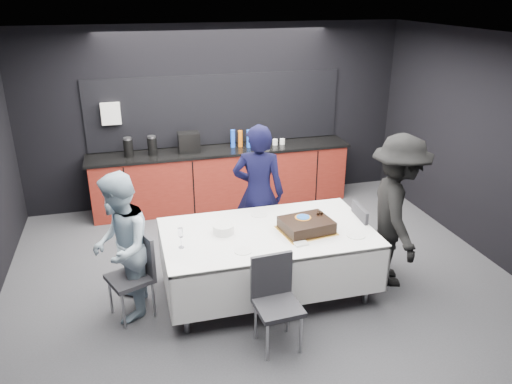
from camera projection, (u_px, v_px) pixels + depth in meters
ground at (258, 273)px, 6.17m from camera, size 6.00×6.00×0.00m
room_shell at (258, 127)px, 5.46m from camera, size 6.04×5.04×2.82m
kitchenette at (221, 173)px, 7.94m from camera, size 4.10×0.64×2.05m
party_table at (268, 242)px, 5.57m from camera, size 2.32×1.32×0.78m
cake_assembly at (306, 225)px, 5.49m from camera, size 0.63×0.54×0.18m
plate_stack at (223, 229)px, 5.46m from camera, size 0.23×0.23×0.10m
loose_plate_near at (243, 251)px, 5.10m from camera, size 0.19×0.19×0.01m
loose_plate_right_a at (317, 220)px, 5.76m from camera, size 0.22×0.22×0.01m
loose_plate_right_b at (356, 235)px, 5.42m from camera, size 0.21×0.21×0.01m
loose_plate_far at (259, 214)px, 5.92m from camera, size 0.20×0.20×0.01m
fork_pile at (301, 244)px, 5.22m from camera, size 0.15×0.10×0.02m
champagne_flute at (180, 234)px, 5.11m from camera, size 0.06×0.06×0.22m
chair_left at (136, 269)px, 5.24m from camera, size 0.55×0.55×0.92m
chair_right at (366, 236)px, 5.95m from camera, size 0.45×0.45×0.92m
chair_near at (275, 295)px, 4.80m from camera, size 0.45×0.45×0.92m
person_center at (258, 193)px, 6.25m from camera, size 0.75×0.62×1.78m
person_left at (121, 248)px, 5.13m from camera, size 0.69×0.84×1.60m
person_right at (397, 212)px, 5.70m from camera, size 0.96×1.31×1.81m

